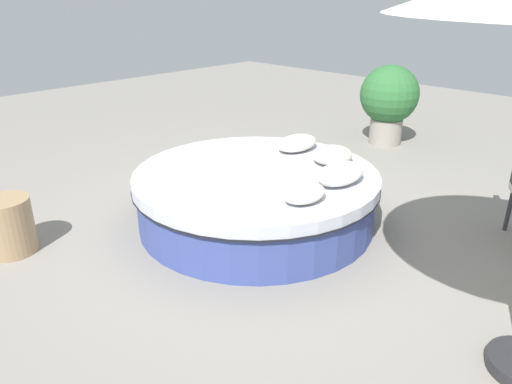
{
  "coord_description": "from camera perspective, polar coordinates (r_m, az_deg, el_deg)",
  "views": [
    {
      "loc": [
        3.04,
        2.93,
        2.11
      ],
      "look_at": [
        0.0,
        0.0,
        0.32
      ],
      "focal_mm": 33.7,
      "sensor_mm": 36.0,
      "label": 1
    }
  ],
  "objects": [
    {
      "name": "throw_pillow_1",
      "position": [
        4.27,
        9.97,
        2.17
      ],
      "size": [
        0.54,
        0.32,
        0.18
      ],
      "primitive_type": "ellipsoid",
      "color": "white",
      "rests_on": "round_bed"
    },
    {
      "name": "ground_plane",
      "position": [
        4.72,
        0.0,
        -3.52
      ],
      "size": [
        16.0,
        16.0,
        0.0
      ],
      "primitive_type": "plane",
      "color": "gray"
    },
    {
      "name": "throw_pillow_3",
      "position": [
        5.12,
        4.87,
        5.82
      ],
      "size": [
        0.51,
        0.32,
        0.16
      ],
      "primitive_type": "ellipsoid",
      "color": "silver",
      "rests_on": "round_bed"
    },
    {
      "name": "throw_pillow_2",
      "position": [
        4.76,
        9.05,
        4.37
      ],
      "size": [
        0.42,
        0.37,
        0.17
      ],
      "primitive_type": "ellipsoid",
      "color": "beige",
      "rests_on": "round_bed"
    },
    {
      "name": "side_table",
      "position": [
        4.61,
        -27.33,
        -3.59
      ],
      "size": [
        0.41,
        0.41,
        0.49
      ],
      "primitive_type": "cylinder",
      "color": "#997A56",
      "rests_on": "ground_plane"
    },
    {
      "name": "round_bed",
      "position": [
        4.61,
        0.0,
        -0.52
      ],
      "size": [
        2.32,
        2.32,
        0.53
      ],
      "color": "#38478C",
      "rests_on": "ground_plane"
    },
    {
      "name": "throw_pillow_0",
      "position": [
        3.87,
        5.73,
        -0.13
      ],
      "size": [
        0.41,
        0.28,
        0.14
      ],
      "primitive_type": "ellipsoid",
      "color": "silver",
      "rests_on": "round_bed"
    },
    {
      "name": "planter",
      "position": [
        7.24,
        15.51,
        10.6
      ],
      "size": [
        0.83,
        0.83,
        1.13
      ],
      "color": "gray",
      "rests_on": "ground_plane"
    }
  ]
}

